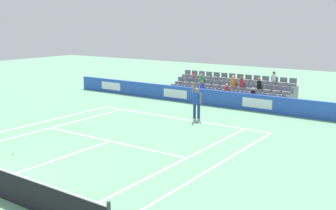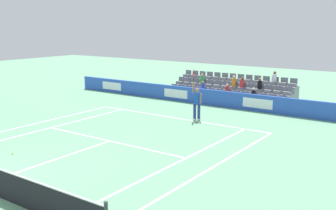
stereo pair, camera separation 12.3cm
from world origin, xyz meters
TOP-DOWN VIEW (x-y plane):
  - line_baseline at (0.00, -11.89)m, footprint 10.97×0.10m
  - line_service at (0.00, -6.40)m, footprint 8.23×0.10m
  - line_centre_service at (0.00, -3.20)m, footprint 0.10×6.40m
  - line_singles_sideline_left at (4.12, -5.95)m, footprint 0.10×11.89m
  - line_singles_sideline_right at (-4.12, -5.95)m, footprint 0.10×11.89m
  - line_doubles_sideline_left at (5.49, -5.95)m, footprint 0.10×11.89m
  - line_doubles_sideline_right at (-5.49, -5.95)m, footprint 0.10×11.89m
  - line_centre_mark at (0.00, -11.79)m, footprint 0.10×0.20m
  - sponsor_barrier at (0.00, -16.21)m, footprint 23.81×0.22m
  - tennis_player at (-1.06, -12.22)m, footprint 0.54×0.42m
  - stadium_stand at (-0.01, -18.52)m, footprint 8.68×2.85m
  - loose_tennis_ball at (1.93, -2.70)m, footprint 0.07×0.07m

SIDE VIEW (x-z plane):
  - line_baseline at x=0.00m, z-range 0.00..0.01m
  - line_service at x=0.00m, z-range 0.00..0.01m
  - line_centre_service at x=0.00m, z-range 0.00..0.01m
  - line_singles_sideline_left at x=4.12m, z-range 0.00..0.01m
  - line_singles_sideline_right at x=-4.12m, z-range 0.00..0.01m
  - line_doubles_sideline_left at x=5.49m, z-range 0.00..0.01m
  - line_doubles_sideline_right at x=-5.49m, z-range 0.00..0.01m
  - line_centre_mark at x=0.00m, z-range 0.00..0.01m
  - loose_tennis_ball at x=1.93m, z-range 0.00..0.07m
  - sponsor_barrier at x=0.00m, z-range 0.00..1.02m
  - stadium_stand at x=-0.01m, z-range -0.53..1.62m
  - tennis_player at x=-1.06m, z-range -0.43..2.42m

